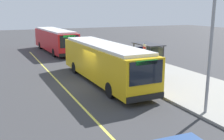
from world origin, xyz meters
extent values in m
plane|color=#38383A|center=(0.00, 0.00, 0.00)|extent=(120.00, 120.00, 0.00)
cube|color=gray|center=(0.00, 6.00, 0.07)|extent=(44.00, 6.40, 0.15)
cube|color=#E0D64C|center=(0.00, -2.20, 0.00)|extent=(36.00, 0.14, 0.01)
cube|color=gold|center=(-0.40, 1.00, 1.55)|extent=(11.87, 2.78, 2.40)
cube|color=silver|center=(-0.40, 1.00, 2.85)|extent=(10.92, 2.50, 0.20)
cube|color=black|center=(5.52, 1.11, 1.98)|extent=(0.08, 2.17, 1.34)
cube|color=black|center=(-0.43, 2.29, 1.84)|extent=(10.40, 0.24, 1.06)
cube|color=black|center=(-0.43, 2.29, 0.57)|extent=(11.23, 0.25, 0.28)
cube|color=#26D83F|center=(5.53, 1.11, 2.57)|extent=(0.06, 1.40, 0.24)
cube|color=black|center=(5.54, 1.11, 0.53)|extent=(0.13, 2.50, 0.36)
cylinder|color=black|center=(3.24, 2.23, 0.50)|extent=(1.01, 0.30, 1.00)
cylinder|color=black|center=(3.28, -0.08, 0.50)|extent=(1.01, 0.30, 1.00)
cylinder|color=black|center=(-3.97, 2.09, 0.50)|extent=(1.01, 0.30, 1.00)
cylinder|color=black|center=(-3.93, -0.22, 0.50)|extent=(1.01, 0.30, 1.00)
cube|color=red|center=(-16.55, 0.89, 1.55)|extent=(11.97, 3.18, 2.40)
cube|color=silver|center=(-16.55, 0.89, 2.85)|extent=(11.01, 2.88, 0.20)
cube|color=black|center=(-10.62, 1.21, 1.98)|extent=(0.16, 2.17, 1.34)
cube|color=black|center=(-16.62, 2.18, 1.84)|extent=(10.42, 0.60, 1.06)
cube|color=white|center=(-16.62, 2.18, 0.57)|extent=(11.25, 0.63, 0.28)
cube|color=#26D83F|center=(-10.61, 1.21, 2.57)|extent=(0.11, 1.40, 0.24)
cube|color=black|center=(-10.60, 1.21, 0.53)|extent=(0.21, 2.50, 0.36)
cylinder|color=black|center=(-12.94, 2.24, 0.50)|extent=(1.01, 0.33, 1.00)
cylinder|color=black|center=(-12.82, -0.07, 0.50)|extent=(1.01, 0.33, 1.00)
cylinder|color=black|center=(-20.17, 1.85, 0.50)|extent=(1.01, 0.33, 1.00)
cylinder|color=black|center=(-20.04, -0.45, 0.50)|extent=(1.01, 0.33, 1.00)
cylinder|color=#333338|center=(0.24, 6.01, 1.35)|extent=(0.10, 0.10, 2.40)
cylinder|color=#333338|center=(0.24, 4.71, 1.35)|extent=(0.10, 0.10, 2.40)
cylinder|color=#333338|center=(-2.36, 6.01, 1.35)|extent=(0.10, 0.10, 2.40)
cylinder|color=#333338|center=(-2.36, 4.71, 1.35)|extent=(0.10, 0.10, 2.40)
cube|color=#333338|center=(-1.06, 5.36, 2.59)|extent=(2.90, 1.60, 0.08)
cube|color=#4C606B|center=(-1.06, 6.01, 1.35)|extent=(2.47, 0.04, 2.16)
cube|color=navy|center=(-2.36, 5.36, 1.30)|extent=(0.06, 1.11, 1.82)
cube|color=brown|center=(-1.26, 5.28, 0.60)|extent=(1.60, 0.44, 0.06)
cube|color=brown|center=(-1.26, 5.52, 0.88)|extent=(1.60, 0.05, 0.44)
cube|color=#333338|center=(-1.98, 5.28, 0.38)|extent=(0.08, 0.40, 0.45)
cube|color=#333338|center=(-0.54, 5.28, 0.38)|extent=(0.08, 0.40, 0.45)
cylinder|color=#333338|center=(0.96, 3.78, 1.55)|extent=(0.07, 0.07, 2.80)
cube|color=white|center=(0.96, 3.76, 2.65)|extent=(0.44, 0.03, 0.56)
cube|color=red|center=(0.96, 3.74, 2.65)|extent=(0.40, 0.01, 0.16)
cylinder|color=#282D47|center=(-0.42, 4.01, 0.57)|extent=(0.14, 0.14, 0.85)
cylinder|color=#282D47|center=(-0.42, 3.83, 0.57)|extent=(0.14, 0.14, 0.85)
cube|color=#338C4C|center=(-0.42, 3.92, 1.31)|extent=(0.24, 0.40, 0.62)
sphere|color=tan|center=(-0.42, 3.92, 1.73)|extent=(0.22, 0.22, 0.22)
cylinder|color=gray|center=(7.87, 3.33, 3.35)|extent=(0.16, 0.16, 6.40)
camera|label=1|loc=(17.61, -6.50, 5.40)|focal=42.06mm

